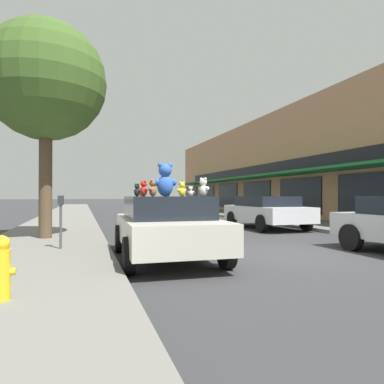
% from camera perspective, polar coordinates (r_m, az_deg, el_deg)
% --- Properties ---
extents(ground_plane, '(260.00, 260.00, 0.00)m').
position_cam_1_polar(ground_plane, '(8.69, 15.08, -9.90)').
color(ground_plane, '#333335').
extents(sidewalk_near, '(3.21, 90.00, 0.14)m').
position_cam_1_polar(sidewalk_near, '(7.39, -25.31, -10.99)').
color(sidewalk_near, slate).
rests_on(sidewalk_near, ground_plane).
extents(storefront_row, '(14.99, 40.66, 6.90)m').
position_cam_1_polar(storefront_row, '(26.77, 25.94, 3.85)').
color(storefront_row, tan).
rests_on(storefront_row, ground_plane).
extents(plush_art_car, '(2.18, 4.09, 1.39)m').
position_cam_1_polar(plush_art_car, '(7.58, -4.30, -5.55)').
color(plush_art_car, beige).
rests_on(plush_art_car, ground_plane).
extents(teddy_bear_giant, '(0.55, 0.34, 0.76)m').
position_cam_1_polar(teddy_bear_giant, '(7.64, -4.51, 2.01)').
color(teddy_bear_giant, blue).
rests_on(teddy_bear_giant, plush_art_car).
extents(teddy_bear_green, '(0.16, 0.20, 0.27)m').
position_cam_1_polar(teddy_bear_green, '(8.08, -4.02, 0.22)').
color(teddy_bear_green, green).
rests_on(teddy_bear_green, plush_art_car).
extents(teddy_bear_black, '(0.16, 0.20, 0.27)m').
position_cam_1_polar(teddy_bear_black, '(7.08, -9.14, 0.31)').
color(teddy_bear_black, black).
rests_on(teddy_bear_black, plush_art_car).
extents(teddy_bear_cream, '(0.16, 0.13, 0.22)m').
position_cam_1_polar(teddy_bear_cream, '(7.36, -0.23, 0.09)').
color(teddy_bear_cream, beige).
rests_on(teddy_bear_cream, plush_art_car).
extents(teddy_bear_yellow, '(0.22, 0.16, 0.29)m').
position_cam_1_polar(teddy_bear_yellow, '(6.76, -1.68, 0.45)').
color(teddy_bear_yellow, yellow).
rests_on(teddy_bear_yellow, plush_art_car).
extents(teddy_bear_orange, '(0.14, 0.19, 0.25)m').
position_cam_1_polar(teddy_bear_orange, '(7.98, -8.44, 0.14)').
color(teddy_bear_orange, orange).
rests_on(teddy_bear_orange, plush_art_car).
extents(teddy_bear_brown, '(0.24, 0.27, 0.38)m').
position_cam_1_polar(teddy_bear_brown, '(7.57, -6.56, 0.65)').
color(teddy_bear_brown, olive).
rests_on(teddy_bear_brown, plush_art_car).
extents(teddy_bear_red, '(0.20, 0.27, 0.35)m').
position_cam_1_polar(teddy_bear_red, '(7.45, -8.05, 0.58)').
color(teddy_bear_red, red).
rests_on(teddy_bear_red, plush_art_car).
extents(teddy_bear_white, '(0.23, 0.29, 0.38)m').
position_cam_1_polar(teddy_bear_white, '(6.90, 1.90, 0.78)').
color(teddy_bear_white, white).
rests_on(teddy_bear_white, plush_art_car).
extents(parked_car_far_center, '(2.20, 4.40, 1.38)m').
position_cam_1_polar(parked_car_far_center, '(14.98, 12.29, -3.05)').
color(parked_car_far_center, silver).
rests_on(parked_car_far_center, ground_plane).
extents(street_tree, '(3.57, 3.57, 6.52)m').
position_cam_1_polar(street_tree, '(11.69, -23.17, 16.51)').
color(street_tree, brown).
rests_on(street_tree, sidewalk_near).
extents(fire_hydrant, '(0.33, 0.22, 0.79)m').
position_cam_1_polar(fire_hydrant, '(4.84, -29.26, -10.96)').
color(fire_hydrant, yellow).
rests_on(fire_hydrant, sidewalk_near).
extents(parking_meter, '(0.14, 0.10, 1.27)m').
position_cam_1_polar(parking_meter, '(8.78, -21.03, -3.56)').
color(parking_meter, '#4C4C51').
rests_on(parking_meter, sidewalk_near).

